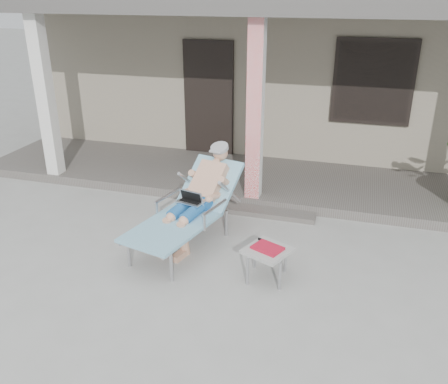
% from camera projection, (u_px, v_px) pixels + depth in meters
% --- Properties ---
extents(ground, '(60.00, 60.00, 0.00)m').
position_uv_depth(ground, '(211.00, 279.00, 5.49)').
color(ground, '#9E9E99').
rests_on(ground, ground).
extents(house, '(10.40, 5.40, 3.30)m').
position_uv_depth(house, '(299.00, 58.00, 10.55)').
color(house, gray).
rests_on(house, ground).
extents(porch_deck, '(10.00, 2.00, 0.15)m').
position_uv_depth(porch_deck, '(264.00, 180.00, 8.10)').
color(porch_deck, '#605B56').
rests_on(porch_deck, ground).
extents(porch_overhang, '(10.00, 2.30, 2.85)m').
position_uv_depth(porch_overhang, '(270.00, 11.00, 6.98)').
color(porch_overhang, silver).
rests_on(porch_overhang, porch_deck).
extents(porch_step, '(2.00, 0.30, 0.07)m').
position_uv_depth(porch_step, '(248.00, 210.00, 7.10)').
color(porch_step, '#605B56').
rests_on(porch_step, ground).
extents(lounger, '(1.15, 2.00, 1.25)m').
position_uv_depth(lounger, '(193.00, 186.00, 6.04)').
color(lounger, '#B7B7BC').
rests_on(lounger, ground).
extents(side_table, '(0.61, 0.61, 0.41)m').
position_uv_depth(side_table, '(267.00, 252.00, 5.37)').
color(side_table, '#A1A09C').
rests_on(side_table, ground).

